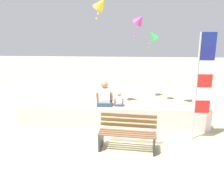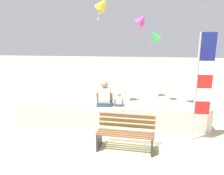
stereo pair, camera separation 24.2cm
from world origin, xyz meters
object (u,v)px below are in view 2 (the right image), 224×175
object	(u,v)px
kite_green	(155,36)
person_adult	(105,96)
person_child	(119,100)
kite_magenta	(142,20)
park_bench	(126,134)
flag_banner	(202,80)
kite_yellow	(103,4)

from	to	relation	value
kite_green	person_adult	bearing A→B (deg)	-123.64
person_child	kite_magenta	distance (m)	3.95
park_bench	kite_green	size ratio (longest dim) A/B	1.88
person_adult	kite_magenta	bearing A→B (deg)	67.89
park_bench	person_child	size ratio (longest dim) A/B	3.38
person_child	kite_green	size ratio (longest dim) A/B	0.56
person_adult	flag_banner	size ratio (longest dim) A/B	0.27
person_child	kite_green	bearing A→B (deg)	64.13
park_bench	person_child	world-z (taller)	person_child
kite_yellow	kite_magenta	bearing A→B (deg)	33.09
kite_yellow	kite_green	distance (m)	2.38
person_adult	kite_yellow	distance (m)	3.56
kite_magenta	flag_banner	bearing A→B (deg)	-67.19
park_bench	kite_magenta	bearing A→B (deg)	84.05
person_child	flag_banner	distance (m)	2.56
kite_yellow	park_bench	bearing A→B (deg)	-72.91
park_bench	kite_yellow	world-z (taller)	kite_yellow
park_bench	person_adult	world-z (taller)	person_adult
person_adult	kite_yellow	world-z (taller)	kite_yellow
person_adult	kite_magenta	xyz separation A→B (m)	(1.19, 2.92, 2.43)
person_adult	kite_yellow	bearing A→B (deg)	98.55
kite_magenta	person_child	bearing A→B (deg)	-103.96
flag_banner	kite_green	size ratio (longest dim) A/B	3.63
flag_banner	kite_yellow	size ratio (longest dim) A/B	3.38
kite_green	flag_banner	bearing A→B (deg)	-72.54
kite_yellow	kite_green	world-z (taller)	kite_yellow
kite_yellow	kite_magenta	size ratio (longest dim) A/B	0.85
kite_yellow	kite_green	xyz separation A→B (m)	(1.99, 0.59, -1.16)
kite_green	kite_yellow	bearing A→B (deg)	-163.46
park_bench	person_child	bearing A→B (deg)	101.19
person_adult	flag_banner	world-z (taller)	flag_banner
park_bench	person_child	distance (m)	1.50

